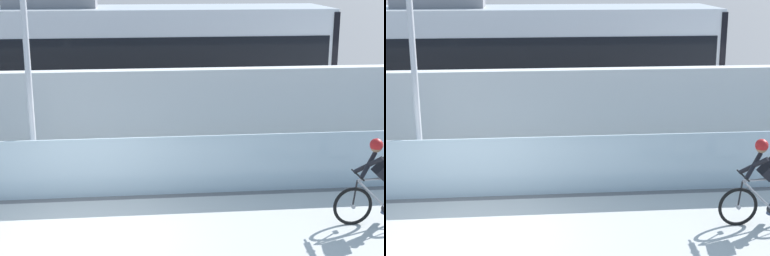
{
  "view_description": "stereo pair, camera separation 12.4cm",
  "coord_description": "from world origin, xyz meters",
  "views": [
    {
      "loc": [
        0.93,
        -9.54,
        4.49
      ],
      "look_at": [
        2.15,
        2.35,
        1.25
      ],
      "focal_mm": 55.64,
      "sensor_mm": 36.0,
      "label": 1
    },
    {
      "loc": [
        1.05,
        -9.56,
        4.49
      ],
      "look_at": [
        2.15,
        2.35,
        1.25
      ],
      "focal_mm": 55.64,
      "sensor_mm": 36.0,
      "label": 2
    }
  ],
  "objects": [
    {
      "name": "cyclist_on_bike",
      "position": [
        5.33,
        0.0,
        0.78
      ],
      "size": [
        1.77,
        0.58,
        1.61
      ],
      "color": "black",
      "rests_on": "ground"
    },
    {
      "name": "tram_rail_far",
      "position": [
        0.0,
        7.57,
        0.0
      ],
      "size": [
        32.0,
        0.08,
        0.01
      ],
      "primitive_type": "cube",
      "color": "#595654",
      "rests_on": "ground"
    },
    {
      "name": "concrete_barrier_wall",
      "position": [
        0.0,
        3.65,
        1.14
      ],
      "size": [
        32.0,
        0.36,
        2.27
      ],
      "primitive_type": "cube",
      "color": "silver",
      "rests_on": "ground"
    },
    {
      "name": "glass_parapet",
      "position": [
        0.0,
        1.85,
        0.61
      ],
      "size": [
        32.0,
        0.05,
        1.22
      ],
      "primitive_type": "cube",
      "color": "silver",
      "rests_on": "ground"
    },
    {
      "name": "tram",
      "position": [
        0.8,
        6.85,
        1.89
      ],
      "size": [
        11.06,
        2.54,
        3.81
      ],
      "color": "silver",
      "rests_on": "ground"
    },
    {
      "name": "ground_plane",
      "position": [
        0.0,
        0.0,
        0.0
      ],
      "size": [
        200.0,
        200.0,
        0.0
      ],
      "primitive_type": "plane",
      "color": "slate"
    },
    {
      "name": "tram_rail_near",
      "position": [
        0.0,
        6.13,
        0.0
      ],
      "size": [
        32.0,
        0.08,
        0.01
      ],
      "primitive_type": "cube",
      "color": "#595654",
      "rests_on": "ground"
    },
    {
      "name": "lamp_post_antenna",
      "position": [
        -1.07,
        2.15,
        3.29
      ],
      "size": [
        0.28,
        0.28,
        5.2
      ],
      "color": "gray",
      "rests_on": "ground"
    },
    {
      "name": "bike_path_deck",
      "position": [
        0.0,
        0.0,
        0.01
      ],
      "size": [
        32.0,
        3.2,
        0.01
      ],
      "primitive_type": "cube",
      "color": "beige",
      "rests_on": "ground"
    }
  ]
}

